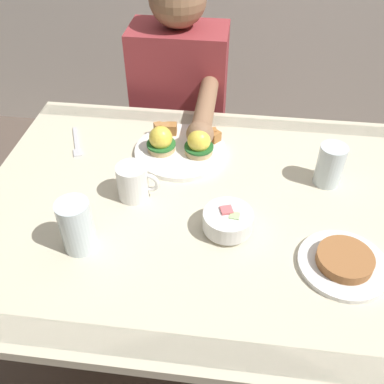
{
  "coord_description": "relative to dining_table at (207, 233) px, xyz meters",
  "views": [
    {
      "loc": [
        0.06,
        -0.81,
        1.51
      ],
      "look_at": [
        -0.04,
        0.0,
        0.78
      ],
      "focal_mm": 40.68,
      "sensor_mm": 36.0,
      "label": 1
    }
  ],
  "objects": [
    {
      "name": "water_glass_far",
      "position": [
        -0.28,
        -0.17,
        0.16
      ],
      "size": [
        0.08,
        0.08,
        0.13
      ],
      "color": "silver",
      "rests_on": "dining_table"
    },
    {
      "name": "fruit_bowl",
      "position": [
        0.05,
        -0.08,
        0.14
      ],
      "size": [
        0.12,
        0.12,
        0.06
      ],
      "color": "white",
      "rests_on": "dining_table"
    },
    {
      "name": "coffee_mug",
      "position": [
        -0.19,
        0.01,
        0.16
      ],
      "size": [
        0.11,
        0.08,
        0.09
      ],
      "color": "white",
      "rests_on": "dining_table"
    },
    {
      "name": "diner_person",
      "position": [
        -0.16,
        0.6,
        0.02
      ],
      "size": [
        0.34,
        0.54,
        1.14
      ],
      "color": "#33333D",
      "rests_on": "ground_plane"
    },
    {
      "name": "ground_plane",
      "position": [
        0.0,
        0.0,
        -0.63
      ],
      "size": [
        6.0,
        6.0,
        0.0
      ],
      "primitive_type": "plane",
      "color": "brown"
    },
    {
      "name": "fork",
      "position": [
        -0.42,
        0.22,
        0.11
      ],
      "size": [
        0.07,
        0.15,
        0.0
      ],
      "color": "silver",
      "rests_on": "dining_table"
    },
    {
      "name": "water_glass_near",
      "position": [
        0.31,
        0.13,
        0.16
      ],
      "size": [
        0.07,
        0.07,
        0.12
      ],
      "color": "silver",
      "rests_on": "dining_table"
    },
    {
      "name": "dining_table",
      "position": [
        0.0,
        0.0,
        0.0
      ],
      "size": [
        1.2,
        0.9,
        0.74
      ],
      "color": "beige",
      "rests_on": "ground_plane"
    },
    {
      "name": "eggs_benedict_plate",
      "position": [
        -0.1,
        0.21,
        0.13
      ],
      "size": [
        0.27,
        0.27,
        0.09
      ],
      "color": "white",
      "rests_on": "dining_table"
    },
    {
      "name": "side_plate",
      "position": [
        0.32,
        -0.16,
        0.12
      ],
      "size": [
        0.2,
        0.2,
        0.04
      ],
      "color": "white",
      "rests_on": "dining_table"
    }
  ]
}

